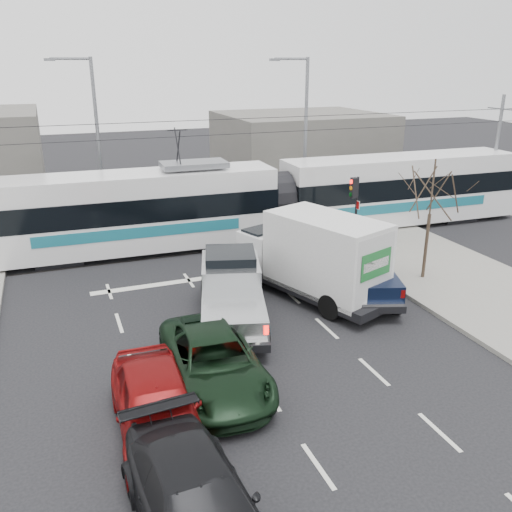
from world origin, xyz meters
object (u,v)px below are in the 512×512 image
object	(u,v)px
navy_pickup	(361,266)
red_car	(157,406)
street_lamp_far	(94,133)
tram	(277,199)
street_lamp_near	(303,128)
box_truck	(314,257)
dark_car	(197,506)
silver_pickup	(231,289)
traffic_signal	(355,198)
green_car	(214,362)
bare_tree	(432,193)

from	to	relation	value
navy_pickup	red_car	xyz separation A→B (m)	(-9.33, -5.98, -0.27)
street_lamp_far	tram	bearing A→B (deg)	-34.15
street_lamp_near	box_truck	size ratio (longest dim) A/B	1.27
tram	box_truck	distance (m)	7.88
box_truck	dark_car	xyz separation A→B (m)	(-7.27, -9.55, -0.89)
street_lamp_near	red_car	world-z (taller)	street_lamp_near
street_lamp_far	silver_pickup	world-z (taller)	street_lamp_far
red_car	dark_car	bearing A→B (deg)	-86.00
street_lamp_far	red_car	xyz separation A→B (m)	(-0.71, -19.59, -4.27)
traffic_signal	green_car	distance (m)	12.80
traffic_signal	navy_pickup	xyz separation A→B (m)	(-2.04, -4.11, -1.62)
bare_tree	green_car	xyz separation A→B (m)	(-10.54, -4.45, -3.04)
traffic_signal	green_car	bearing A→B (deg)	-138.12
bare_tree	tram	bearing A→B (deg)	113.58
bare_tree	traffic_signal	distance (m)	4.28
navy_pickup	green_car	size ratio (longest dim) A/B	1.05
navy_pickup	street_lamp_far	bearing A→B (deg)	140.99
traffic_signal	street_lamp_near	distance (m)	7.91
box_truck	dark_car	distance (m)	12.04
street_lamp_near	bare_tree	bearing A→B (deg)	-88.58
bare_tree	green_car	world-z (taller)	bare_tree
street_lamp_far	dark_car	size ratio (longest dim) A/B	1.70
street_lamp_far	navy_pickup	bearing A→B (deg)	-57.68
dark_car	traffic_signal	bearing A→B (deg)	45.29
red_car	silver_pickup	bearing A→B (deg)	57.82
tram	silver_pickup	bearing A→B (deg)	-120.85
box_truck	red_car	xyz separation A→B (m)	(-7.39, -6.22, -0.81)
green_car	red_car	bearing A→B (deg)	-136.75
navy_pickup	dark_car	world-z (taller)	navy_pickup
bare_tree	street_lamp_far	size ratio (longest dim) A/B	0.56
tram	green_car	xyz separation A→B (m)	(-7.13, -12.27, -1.29)
silver_pickup	navy_pickup	size ratio (longest dim) A/B	1.14
tram	silver_pickup	size ratio (longest dim) A/B	4.33
traffic_signal	street_lamp_near	bearing A→B (deg)	83.59
navy_pickup	green_car	bearing A→B (deg)	-130.88
red_car	street_lamp_near	bearing A→B (deg)	57.13
traffic_signal	box_truck	size ratio (longest dim) A/B	0.51
silver_pickup	traffic_signal	bearing A→B (deg)	46.83
green_car	dark_car	size ratio (longest dim) A/B	1.02
tram	street_lamp_far	bearing A→B (deg)	147.50
street_lamp_near	red_car	distance (m)	21.83
street_lamp_near	navy_pickup	xyz separation A→B (m)	(-2.89, -11.61, -4.00)
street_lamp_near	tram	bearing A→B (deg)	-130.40
navy_pickup	green_car	xyz separation A→B (m)	(-7.37, -4.33, -0.36)
silver_pickup	dark_car	bearing A→B (deg)	-96.07
tram	traffic_signal	bearing A→B (deg)	-57.49
street_lamp_near	silver_pickup	xyz separation A→B (m)	(-8.41, -11.97, -4.00)
tram	silver_pickup	distance (m)	9.87
street_lamp_far	green_car	xyz separation A→B (m)	(1.24, -17.95, -4.36)
street_lamp_far	navy_pickup	xyz separation A→B (m)	(8.61, -13.61, -4.00)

